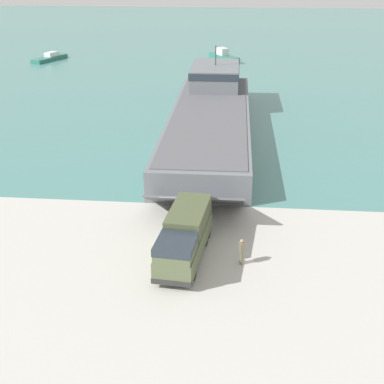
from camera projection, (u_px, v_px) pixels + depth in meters
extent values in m
plane|color=#B7B5AD|center=(179.00, 225.00, 37.94)|extent=(240.00, 240.00, 0.00)
cube|color=#477F7A|center=(226.00, 40.00, 123.22)|extent=(240.00, 180.00, 0.01)
cube|color=slate|center=(210.00, 124.00, 56.84)|extent=(8.61, 35.73, 2.51)
cube|color=#56565B|center=(210.00, 112.00, 56.32)|extent=(7.94, 34.29, 0.08)
cube|color=slate|center=(215.00, 76.00, 67.06)|extent=(5.88, 10.04, 2.66)
cube|color=#28333D|center=(215.00, 70.00, 66.75)|extent=(6.04, 10.14, 0.80)
cylinder|color=#3F3F42|center=(216.00, 55.00, 66.04)|extent=(0.16, 0.16, 2.40)
cube|color=#56565B|center=(195.00, 200.00, 38.57)|extent=(7.06, 4.42, 2.37)
cube|color=#566042|center=(185.00, 244.00, 33.43)|extent=(3.03, 7.73, 1.25)
cube|color=#566042|center=(176.00, 248.00, 30.76)|extent=(2.41, 2.76, 0.95)
cube|color=#28333D|center=(176.00, 244.00, 30.66)|extent=(2.48, 2.80, 0.47)
cube|color=#495236|center=(188.00, 217.00, 34.08)|extent=(2.67, 4.97, 1.28)
cube|color=#2D2D2D|center=(171.00, 282.00, 30.31)|extent=(2.37, 0.47, 0.32)
cylinder|color=black|center=(192.00, 271.00, 31.34)|extent=(0.50, 1.18, 1.15)
cylinder|color=black|center=(161.00, 267.00, 31.66)|extent=(0.50, 1.18, 1.15)
cylinder|color=black|center=(204.00, 238.00, 35.05)|extent=(0.50, 1.18, 1.15)
cylinder|color=black|center=(176.00, 235.00, 35.37)|extent=(0.50, 1.18, 1.15)
cylinder|color=black|center=(207.00, 230.00, 36.04)|extent=(0.50, 1.18, 1.15)
cylinder|color=black|center=(180.00, 228.00, 36.36)|extent=(0.50, 1.18, 1.15)
cylinder|color=#6B664C|center=(242.00, 259.00, 32.91)|extent=(0.14, 0.14, 0.83)
cylinder|color=#6B664C|center=(241.00, 257.00, 33.07)|extent=(0.14, 0.14, 0.83)
cube|color=#6B664C|center=(242.00, 247.00, 32.69)|extent=(0.34, 0.48, 0.66)
sphere|color=tan|center=(242.00, 241.00, 32.51)|extent=(0.22, 0.22, 0.22)
cube|color=#2D7060|center=(224.00, 58.00, 98.13)|extent=(5.93, 7.63, 1.10)
cube|color=silver|center=(222.00, 51.00, 98.14)|extent=(2.48, 2.74, 1.21)
cube|color=#2D7060|center=(50.00, 59.00, 98.92)|extent=(4.60, 8.57, 0.68)
cube|color=silver|center=(51.00, 54.00, 99.16)|extent=(2.15, 2.83, 0.75)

